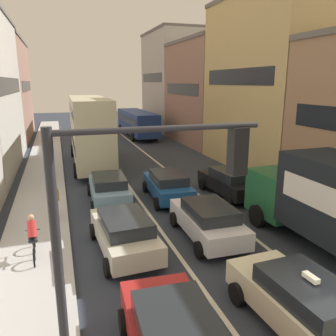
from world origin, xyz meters
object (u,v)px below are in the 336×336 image
sedan_left_lane_third (109,188)px  pedestrian_near_kerb (54,200)px  removalist_box_truck (336,202)px  wagon_left_lane_second (125,232)px  taxi_centre_lane_front (303,303)px  traffic_light_pole (133,224)px  bus_mid_queue_primary (90,128)px  hatchback_centre_lane_third (168,185)px  bus_far_queue_secondary (137,121)px  cyclist_on_sidewalk (33,238)px  sedan_right_lane_behind_truck (230,182)px  sedan_centre_lane_second (208,220)px

sedan_left_lane_third → pedestrian_near_kerb: pedestrian_near_kerb is taller
removalist_box_truck → wagon_left_lane_second: size_ratio=1.76×
taxi_centre_lane_front → pedestrian_near_kerb: (-5.90, 9.47, 0.15)m
traffic_light_pole → bus_mid_queue_primary: 20.42m
pedestrian_near_kerb → wagon_left_lane_second: bearing=-2.2°
hatchback_centre_lane_third → bus_mid_queue_primary: bus_mid_queue_primary is taller
removalist_box_truck → bus_far_queue_secondary: removalist_box_truck is taller
taxi_centre_lane_front → sedan_left_lane_third: (-3.19, 11.04, -0.00)m
sedan_left_lane_third → cyclist_on_sidewalk: size_ratio=2.52×
wagon_left_lane_second → sedan_right_lane_behind_truck: size_ratio=1.00×
removalist_box_truck → cyclist_on_sidewalk: removalist_box_truck is taller
traffic_light_pole → sedan_right_lane_behind_truck: (7.73, 10.87, -3.02)m
cyclist_on_sidewalk → pedestrian_near_kerb: bearing=-13.6°
sedan_centre_lane_second → sedan_left_lane_third: (-3.14, 5.45, 0.00)m
traffic_light_pole → hatchback_centre_lane_third: (4.28, 11.35, -3.02)m
hatchback_centre_lane_third → sedan_left_lane_third: (-3.08, 0.43, 0.00)m
sedan_centre_lane_second → bus_mid_queue_primary: bearing=13.7°
pedestrian_near_kerb → cyclist_on_sidewalk: bearing=-44.6°
wagon_left_lane_second → bus_mid_queue_primary: bus_mid_queue_primary is taller
removalist_box_truck → cyclist_on_sidewalk: bearing=74.5°
removalist_box_truck → taxi_centre_lane_front: (-3.76, -3.08, -1.18)m
taxi_centre_lane_front → sedan_centre_lane_second: size_ratio=1.02×
removalist_box_truck → bus_mid_queue_primary: bearing=22.3°
sedan_centre_lane_second → hatchback_centre_lane_third: size_ratio=0.99×
sedan_left_lane_third → hatchback_centre_lane_third: bearing=-96.2°
removalist_box_truck → pedestrian_near_kerb: 11.62m
bus_far_queue_secondary → pedestrian_near_kerb: bearing=157.6°
hatchback_centre_lane_third → bus_far_queue_secondary: (3.38, 21.91, 0.96)m
bus_far_queue_secondary → pedestrian_near_kerb: 24.82m
hatchback_centre_lane_third → taxi_centre_lane_front: bearing=-176.6°
hatchback_centre_lane_third → pedestrian_near_kerb: (-5.79, -1.14, 0.15)m
sedan_right_lane_behind_truck → bus_mid_queue_primary: size_ratio=0.42×
wagon_left_lane_second → cyclist_on_sidewalk: cyclist_on_sidewalk is taller
sedan_centre_lane_second → removalist_box_truck: bearing=-122.3°
taxi_centre_lane_front → sedan_centre_lane_second: bearing=-2.7°
traffic_light_pole → pedestrian_near_kerb: traffic_light_pole is taller
bus_mid_queue_primary → cyclist_on_sidewalk: (-3.35, -13.80, -1.98)m
bus_mid_queue_primary → removalist_box_truck: bearing=-156.0°
removalist_box_truck → sedan_right_lane_behind_truck: 7.15m
pedestrian_near_kerb → sedan_right_lane_behind_truck: bearing=60.2°
hatchback_centre_lane_third → cyclist_on_sidewalk: bearing=129.2°
bus_mid_queue_primary → bus_far_queue_secondary: 14.48m
traffic_light_pole → sedan_right_lane_behind_truck: 13.68m
bus_mid_queue_primary → pedestrian_near_kerb: bearing=166.4°
bus_far_queue_secondary → sedan_centre_lane_second: bearing=172.2°
taxi_centre_lane_front → sedan_left_lane_third: 11.49m
taxi_centre_lane_front → sedan_left_lane_third: taxi_centre_lane_front is taller
pedestrian_near_kerb → sedan_centre_lane_second: bearing=22.6°
sedan_centre_lane_second → pedestrian_near_kerb: size_ratio=2.61×
traffic_light_pole → bus_mid_queue_primary: traffic_light_pole is taller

